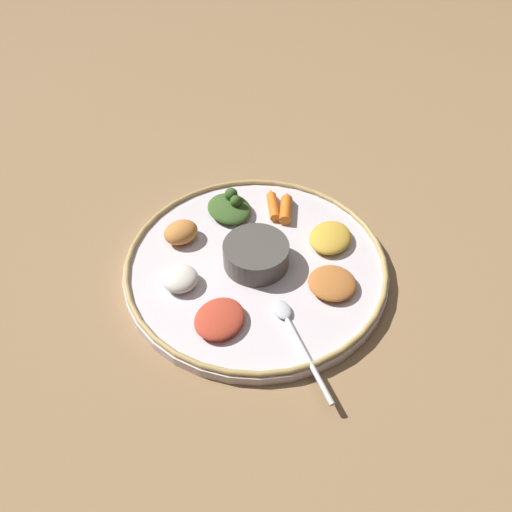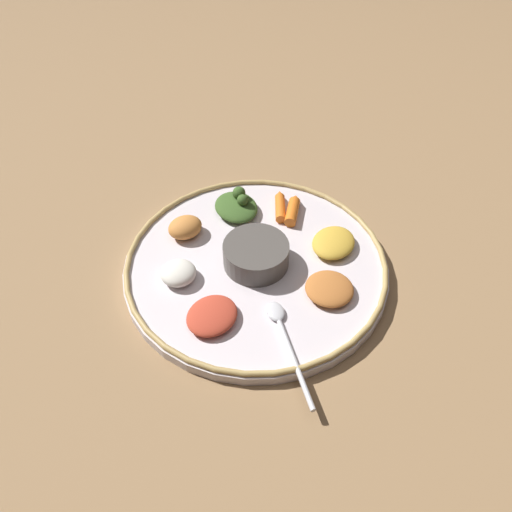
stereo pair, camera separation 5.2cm
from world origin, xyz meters
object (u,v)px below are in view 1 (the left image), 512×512
object	(u,v)px
greens_pile	(230,207)
carrot_outer	(273,204)
center_bowl	(256,254)
carrot_near_spoon	(286,207)
spoon	(294,332)

from	to	relation	value
greens_pile	carrot_outer	size ratio (longest dim) A/B	1.40
greens_pile	center_bowl	bearing A→B (deg)	19.25
carrot_near_spoon	carrot_outer	distance (m)	0.02
center_bowl	spoon	size ratio (longest dim) A/B	0.60
center_bowl	carrot_near_spoon	world-z (taller)	center_bowl
center_bowl	spoon	world-z (taller)	center_bowl
greens_pile	carrot_near_spoon	distance (m)	0.09
center_bowl	carrot_outer	xyz separation A→B (m)	(-0.12, 0.03, -0.01)
carrot_outer	center_bowl	bearing A→B (deg)	-13.86
spoon	carrot_outer	bearing A→B (deg)	-176.38
carrot_near_spoon	greens_pile	bearing A→B (deg)	-89.51
carrot_near_spoon	carrot_outer	bearing A→B (deg)	-113.96
carrot_outer	spoon	bearing A→B (deg)	3.62
carrot_near_spoon	spoon	bearing A→B (deg)	-1.19
center_bowl	spoon	distance (m)	0.14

